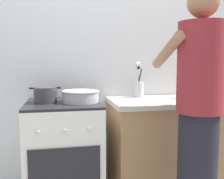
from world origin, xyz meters
name	(u,v)px	position (x,y,z in m)	size (l,w,h in m)	color
back_wall	(119,60)	(0.20, 0.50, 1.25)	(3.20, 0.10, 2.50)	silver
countertop	(166,148)	(0.55, 0.15, 0.45)	(1.00, 0.60, 0.90)	#99724C
stove_range	(64,156)	(-0.35, 0.15, 0.45)	(0.60, 0.62, 0.90)	white
pot	(45,95)	(-0.49, 0.16, 0.96)	(0.25, 0.18, 0.12)	#38383D
mixing_bowl	(80,96)	(-0.21, 0.13, 0.95)	(0.31, 0.31, 0.10)	#B7B7BC
utensil_crock	(138,87)	(0.35, 0.35, 1.00)	(0.10, 0.10, 0.33)	silver
oil_bottle	(187,87)	(0.74, 0.16, 1.00)	(0.06, 0.06, 0.24)	gold
person	(199,118)	(0.51, -0.45, 0.86)	(0.41, 0.50, 1.70)	black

